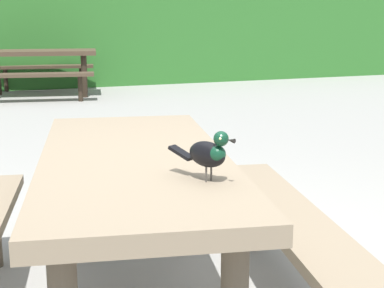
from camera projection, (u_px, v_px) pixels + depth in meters
The scene contains 4 objects.
hedge_wall at pixel (21, 32), 10.46m from camera, with size 28.00×1.25×1.99m, color #2D6B28.
picnic_table_foreground at pixel (135, 196), 2.44m from camera, with size 1.97×2.00×0.74m.
bird_grackle at pixel (210, 153), 1.98m from camera, with size 0.16×0.26×0.18m.
picnic_table_mid_left at pixel (40, 62), 9.29m from camera, with size 1.99×1.96×0.74m.
Camera 1 is at (-0.80, -2.22, 1.31)m, focal length 53.97 mm.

